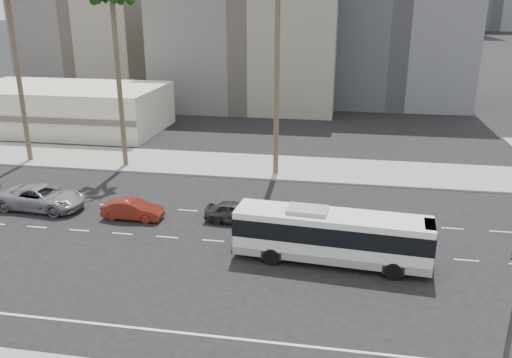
% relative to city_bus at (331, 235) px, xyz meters
% --- Properties ---
extents(ground, '(700.00, 700.00, 0.00)m').
position_rel_city_bus_xyz_m(ground, '(-1.28, 1.48, -1.66)').
color(ground, black).
rests_on(ground, ground).
extents(sidewalk_north, '(120.00, 7.00, 0.15)m').
position_rel_city_bus_xyz_m(sidewalk_north, '(-1.28, 16.98, -1.58)').
color(sidewalk_north, gray).
rests_on(sidewalk_north, ground).
extents(commercial_low, '(22.00, 12.16, 5.00)m').
position_rel_city_bus_xyz_m(commercial_low, '(-31.28, 27.47, 0.84)').
color(commercial_low, beige).
rests_on(commercial_low, ground).
extents(midrise_beige_west, '(24.00, 18.00, 18.00)m').
position_rel_city_bus_xyz_m(midrise_beige_west, '(-13.28, 46.48, 7.34)').
color(midrise_beige_west, slate).
rests_on(midrise_beige_west, ground).
extents(midrise_gray_center, '(20.00, 20.00, 26.00)m').
position_rel_city_bus_xyz_m(midrise_gray_center, '(6.72, 53.48, 11.34)').
color(midrise_gray_center, '#4A4D53').
rests_on(midrise_gray_center, ground).
extents(midrise_beige_far, '(18.00, 16.00, 15.00)m').
position_rel_city_bus_xyz_m(midrise_beige_far, '(-39.28, 51.48, 5.84)').
color(midrise_beige_far, slate).
rests_on(midrise_beige_far, ground).
extents(city_bus, '(11.15, 3.34, 3.16)m').
position_rel_city_bus_xyz_m(city_bus, '(0.00, 0.00, 0.00)').
color(city_bus, white).
rests_on(city_bus, ground).
extents(car_a, '(1.92, 4.32, 1.45)m').
position_rel_city_bus_xyz_m(car_a, '(-6.46, 4.57, -0.93)').
color(car_a, '#2C2C2E').
rests_on(car_a, ground).
extents(car_b, '(1.53, 4.17, 1.36)m').
position_rel_city_bus_xyz_m(car_b, '(-13.55, 3.93, -0.98)').
color(car_b, maroon).
rests_on(car_b, ground).
extents(car_c, '(3.28, 6.35, 1.71)m').
position_rel_city_bus_xyz_m(car_c, '(-20.63, 4.53, -0.80)').
color(car_c, gray).
rests_on(car_c, ground).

